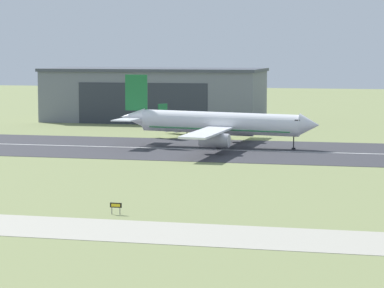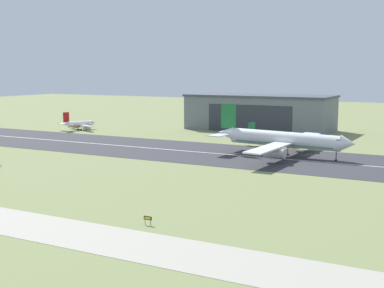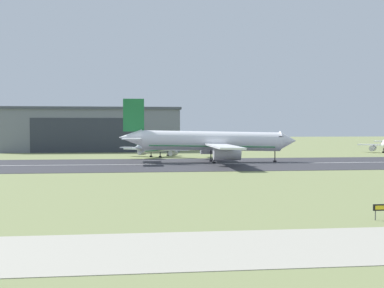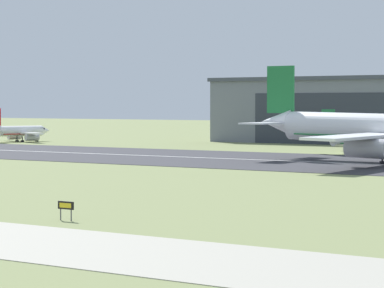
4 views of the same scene
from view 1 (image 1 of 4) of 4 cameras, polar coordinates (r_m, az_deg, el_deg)
The scene contains 7 objects.
ground_plane at distance 144.70m, azimuth -9.13°, elevation -2.52°, with size 717.08×717.08×0.00m, color #7A8451.
runway_strip at distance 195.47m, azimuth -2.97°, elevation -0.24°, with size 477.08×42.01×0.06m, color #333338.
runway_centreline at distance 195.47m, azimuth -2.97°, elevation -0.23°, with size 429.37×0.70×0.01m, color silver.
hangar_building at distance 267.47m, azimuth -2.37°, elevation 3.11°, with size 63.87×25.92×15.57m.
airplane_landing at distance 195.57m, azimuth 1.69°, elevation 1.29°, with size 44.14×53.13×15.62m.
airplane_parked_west at distance 221.96m, azimuth -0.08°, elevation 1.19°, with size 19.99×21.66×8.27m.
runway_sign at distance 117.37m, azimuth -4.80°, elevation -3.89°, with size 1.56×0.14×1.54m.
Camera 1 is at (55.60, -77.60, 21.24)m, focal length 85.00 mm.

